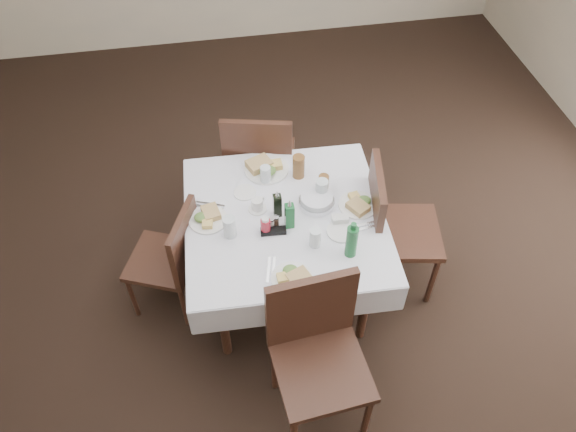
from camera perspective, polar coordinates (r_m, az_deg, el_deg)
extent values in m
plane|color=black|center=(4.00, -0.44, -8.12)|extent=(7.00, 7.00, 0.00)
cylinder|color=black|center=(3.49, -6.62, -10.61)|extent=(0.06, 0.06, 0.72)
cylinder|color=black|center=(4.03, -7.37, 0.11)|extent=(0.06, 0.06, 0.72)
cylinder|color=black|center=(3.57, 7.82, -8.92)|extent=(0.06, 0.06, 0.72)
cylinder|color=black|center=(4.09, 5.03, 1.36)|extent=(0.06, 0.06, 0.72)
cube|color=black|center=(3.46, -0.31, -0.36)|extent=(1.15, 1.15, 0.03)
cube|color=white|center=(3.45, -0.31, -0.13)|extent=(1.26, 1.26, 0.01)
cube|color=white|center=(3.95, -1.48, 5.31)|extent=(1.21, 0.06, 0.22)
cube|color=white|center=(3.17, 1.18, -9.59)|extent=(1.21, 0.06, 0.22)
cube|color=white|center=(3.63, 9.24, -0.31)|extent=(0.06, 1.21, 0.22)
cube|color=white|center=(3.53, -10.12, -2.32)|extent=(0.06, 1.21, 0.22)
cube|color=black|center=(4.22, -2.75, 5.79)|extent=(0.58, 0.58, 0.04)
cube|color=black|center=(3.88, -3.16, 6.49)|extent=(0.48, 0.15, 0.52)
cylinder|color=black|center=(4.53, 0.22, 5.16)|extent=(0.04, 0.04, 0.49)
cylinder|color=black|center=(4.23, -0.06, 1.33)|extent=(0.04, 0.04, 0.49)
cylinder|color=black|center=(4.56, -5.03, 5.32)|extent=(0.04, 0.04, 0.49)
cylinder|color=black|center=(4.27, -5.65, 1.54)|extent=(0.04, 0.04, 0.49)
cube|color=black|center=(3.16, 3.41, -15.39)|extent=(0.53, 0.53, 0.04)
cube|color=black|center=(3.03, 2.35, -9.46)|extent=(0.49, 0.09, 0.54)
cylinder|color=black|center=(3.45, -1.38, -15.06)|extent=(0.04, 0.04, 0.50)
cylinder|color=black|center=(3.35, 8.06, -19.48)|extent=(0.04, 0.04, 0.50)
cylinder|color=black|center=(3.51, 5.55, -13.37)|extent=(0.04, 0.04, 0.50)
cube|color=black|center=(3.79, 11.63, -1.63)|extent=(0.56, 0.56, 0.04)
cube|color=black|center=(3.56, 8.82, 1.09)|extent=(0.13, 0.48, 0.52)
cylinder|color=black|center=(3.90, 14.48, -6.28)|extent=(0.04, 0.04, 0.49)
cylinder|color=black|center=(3.82, 8.42, -6.39)|extent=(0.04, 0.04, 0.49)
cylinder|color=black|center=(4.15, 13.55, -1.64)|extent=(0.04, 0.04, 0.49)
cylinder|color=black|center=(4.08, 7.87, -1.65)|extent=(0.04, 0.04, 0.49)
cube|color=black|center=(3.74, -12.64, -4.42)|extent=(0.54, 0.54, 0.04)
cube|color=black|center=(3.51, -10.41, -2.73)|extent=(0.19, 0.40, 0.45)
cylinder|color=black|center=(4.07, -13.60, -3.84)|extent=(0.03, 0.03, 0.42)
cylinder|color=black|center=(3.95, -8.83, -4.77)|extent=(0.03, 0.03, 0.42)
cylinder|color=black|center=(3.89, -15.52, -7.87)|extent=(0.03, 0.03, 0.42)
cylinder|color=black|center=(3.77, -10.54, -8.98)|extent=(0.03, 0.03, 0.42)
cylinder|color=white|center=(3.73, -2.21, 4.78)|extent=(0.30, 0.30, 0.02)
cube|color=tan|center=(3.72, -2.95, 5.27)|extent=(0.19, 0.17, 0.05)
cube|color=gold|center=(3.72, -1.39, 5.21)|extent=(0.10, 0.08, 0.04)
ellipsoid|color=#326A25|center=(3.67, -2.08, 4.64)|extent=(0.11, 0.10, 0.05)
cylinder|color=white|center=(3.14, 0.38, -6.36)|extent=(0.23, 0.23, 0.01)
cube|color=tan|center=(3.12, 1.07, -6.23)|extent=(0.15, 0.13, 0.04)
cube|color=gold|center=(3.12, -0.40, -6.27)|extent=(0.08, 0.06, 0.03)
ellipsoid|color=#326A25|center=(3.15, 0.23, -5.53)|extent=(0.09, 0.08, 0.04)
cylinder|color=white|center=(3.53, 7.10, 1.11)|extent=(0.24, 0.24, 0.01)
cube|color=tan|center=(3.48, 7.13, 0.93)|extent=(0.15, 0.16, 0.04)
cube|color=gold|center=(3.54, 6.81, 1.85)|extent=(0.08, 0.09, 0.03)
ellipsoid|color=#326A25|center=(3.52, 7.73, 1.58)|extent=(0.09, 0.08, 0.04)
cylinder|color=white|center=(3.45, -8.11, -0.38)|extent=(0.24, 0.24, 0.01)
cube|color=tan|center=(3.46, -7.84, 0.35)|extent=(0.12, 0.14, 0.04)
cube|color=gold|center=(3.41, -8.18, -0.69)|extent=(0.07, 0.09, 0.03)
ellipsoid|color=#326A25|center=(3.44, -8.81, -0.11)|extent=(0.09, 0.08, 0.04)
cylinder|color=white|center=(3.59, -4.39, 2.40)|extent=(0.15, 0.15, 0.01)
cylinder|color=white|center=(3.37, 5.44, -1.55)|extent=(0.18, 0.18, 0.01)
cylinder|color=silver|center=(3.61, -2.30, 4.21)|extent=(0.07, 0.07, 0.13)
cylinder|color=silver|center=(3.26, 2.78, -2.22)|extent=(0.07, 0.07, 0.12)
cylinder|color=silver|center=(3.51, 3.43, 2.68)|extent=(0.08, 0.08, 0.15)
cylinder|color=silver|center=(3.31, -5.96, -1.11)|extent=(0.08, 0.08, 0.14)
cylinder|color=brown|center=(3.64, 1.09, 5.04)|extent=(0.08, 0.08, 0.16)
cylinder|color=brown|center=(3.55, 3.61, 3.23)|extent=(0.07, 0.07, 0.14)
cylinder|color=silver|center=(3.50, 2.90, 1.37)|extent=(0.22, 0.22, 0.04)
cylinder|color=white|center=(3.48, 2.92, 1.72)|extent=(0.20, 0.20, 0.05)
cube|color=black|center=(3.40, -1.09, 1.09)|extent=(0.05, 0.05, 0.16)
cone|color=silver|center=(3.32, -1.12, 2.30)|extent=(0.03, 0.03, 0.04)
cube|color=#17602C|center=(3.33, 0.16, 0.02)|extent=(0.05, 0.05, 0.17)
cone|color=silver|center=(3.25, 0.16, 1.33)|extent=(0.03, 0.03, 0.05)
cylinder|color=#A81E2E|center=(3.32, -2.29, -1.09)|extent=(0.06, 0.06, 0.11)
cylinder|color=white|center=(3.27, -2.33, -0.35)|extent=(0.04, 0.04, 0.02)
cylinder|color=white|center=(3.36, -1.68, -0.80)|extent=(0.03, 0.03, 0.07)
cylinder|color=silver|center=(3.33, -1.70, -0.36)|extent=(0.03, 0.03, 0.01)
cylinder|color=#3E281C|center=(3.37, -1.25, -0.61)|extent=(0.04, 0.04, 0.07)
cylinder|color=silver|center=(3.34, -1.26, -0.13)|extent=(0.04, 0.04, 0.01)
cylinder|color=white|center=(3.49, -3.12, 0.73)|extent=(0.11, 0.11, 0.01)
cylinder|color=white|center=(3.46, -3.15, 1.20)|extent=(0.07, 0.07, 0.07)
cylinder|color=black|center=(3.44, -3.16, 1.50)|extent=(0.06, 0.06, 0.01)
torus|color=white|center=(3.48, -2.70, 1.63)|extent=(0.04, 0.04, 0.05)
cube|color=black|center=(3.35, -1.50, -1.54)|extent=(0.16, 0.06, 0.03)
cylinder|color=#17602C|center=(3.19, 6.48, -2.59)|extent=(0.07, 0.07, 0.22)
cylinder|color=#17602C|center=(3.09, 6.68, -1.05)|extent=(0.03, 0.03, 0.04)
cube|color=white|center=(3.41, 5.31, -0.34)|extent=(0.10, 0.06, 0.05)
cube|color=pink|center=(3.40, 5.32, -0.24)|extent=(0.08, 0.04, 0.02)
cube|color=silver|center=(3.77, 0.60, 5.21)|extent=(0.04, 0.17, 0.01)
cube|color=silver|center=(3.77, 1.00, 5.22)|extent=(0.04, 0.17, 0.01)
cube|color=silver|center=(3.18, -1.48, -5.50)|extent=(0.06, 0.18, 0.01)
cube|color=silver|center=(3.18, -1.99, -5.48)|extent=(0.06, 0.18, 0.01)
cube|color=silver|center=(3.41, 7.93, -1.22)|extent=(0.19, 0.04, 0.01)
cube|color=silver|center=(3.43, 7.74, -0.86)|extent=(0.19, 0.04, 0.01)
cube|color=silver|center=(3.54, -7.92, 1.21)|extent=(0.18, 0.08, 0.01)
cube|color=silver|center=(3.52, -8.05, 0.87)|extent=(0.18, 0.08, 0.01)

